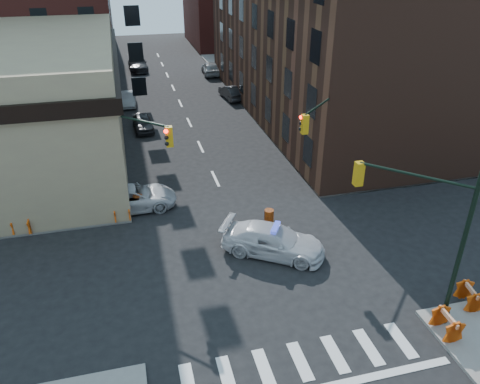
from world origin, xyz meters
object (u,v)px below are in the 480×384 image
pickup (132,198)px  parked_car_enear (231,92)px  pedestrian_a (77,183)px  pedestrian_b (19,214)px  parked_car_wfar (129,99)px  police_car (273,241)px  barrel_road (269,217)px  barrel_bank (138,203)px  parked_car_wnear (143,123)px  barricade_se_a (469,296)px  barricade_nw_a (122,214)px

pickup → parked_car_enear: (11.30, 20.99, -0.03)m
pickup → pedestrian_a: bearing=53.5°
parked_car_enear → pedestrian_b: pedestrian_b is taller
parked_car_enear → pedestrian_a: 23.71m
pedestrian_a → parked_car_wfar: bearing=102.0°
pickup → pedestrian_b: 6.42m
police_car → barrel_road: bearing=18.8°
police_car → barrel_bank: 9.22m
parked_car_wnear → parked_car_enear: 12.08m
police_car → barricade_se_a: size_ratio=4.30×
barrel_bank → barricade_se_a: 18.78m
parked_car_wfar → pedestrian_b: (-6.97, -22.60, 0.49)m
police_car → barrel_bank: size_ratio=5.17×
pedestrian_b → barrel_bank: bearing=-23.3°
parked_car_wnear → parked_car_wfar: 7.69m
pedestrian_a → parked_car_enear: bearing=75.7°
parked_car_wnear → pedestrian_a: size_ratio=2.27×
barrel_bank → barricade_se_a: barricade_se_a is taller
parked_car_wfar → barrel_bank: (-0.37, -21.85, -0.13)m
barrel_road → barrel_bank: bearing=154.2°
pickup → pedestrian_a: 4.12m
barrel_bank → parked_car_enear: bearing=62.8°
parked_car_wnear → pedestrian_a: (-4.93, -11.46, 0.35)m
parked_car_wnear → pedestrian_b: 16.91m
pickup → pedestrian_b: (-6.30, -1.14, 0.40)m
police_car → barricade_se_a: 9.57m
pickup → barrel_road: size_ratio=5.46×
barricade_se_a → parked_car_wfar: bearing=31.6°
pickup → pedestrian_a: pedestrian_a is taller
police_car → barrel_road: 2.89m
parked_car_wnear → barricade_nw_a: parked_car_wnear is taller
police_car → pedestrian_b: bearing=99.1°
pedestrian_a → pedestrian_b: bearing=-106.1°
barricade_se_a → parked_car_wnear: bearing=35.4°
pickup → parked_car_enear: size_ratio=1.23×
pedestrian_b → barricade_se_a: (20.60, -11.77, -0.52)m
pedestrian_a → barricade_se_a: size_ratio=1.39×
parked_car_enear → pedestrian_b: bearing=44.4°
barricade_nw_a → pedestrian_a: bearing=122.7°
parked_car_wfar → parked_car_enear: bearing=-0.4°
parked_car_wfar → barricade_se_a: 36.97m
barrel_road → barricade_nw_a: (-8.34, 2.42, 0.07)m
barrel_road → barricade_nw_a: size_ratio=0.90×
parked_car_wnear → barrel_bank: 14.27m
police_car → parked_car_wfar: 28.89m
pickup → pedestrian_a: (-3.36, 2.36, 0.29)m
police_car → barricade_nw_a: bearing=87.8°
police_car → pedestrian_b: pedestrian_b is taller
pickup → barricade_se_a: pickup is taller
pedestrian_a → barrel_bank: bearing=-13.1°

